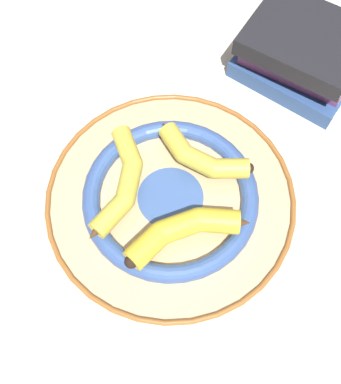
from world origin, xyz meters
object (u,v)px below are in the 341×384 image
Objects in this scene: banana_b at (122,183)px; decorative_bowl at (170,198)px; banana_c at (200,156)px; banana_a at (184,230)px; book_stack at (303,55)px.

decorative_bowl is at bearing -87.36° from banana_b.
decorative_bowl is 2.38× the size of banana_c.
banana_b is 0.12m from banana_c.
banana_a is 0.86× the size of banana_b.
banana_c is at bearing -104.89° from book_stack.
book_stack is (0.13, 0.24, -0.00)m from banana_c.
book_stack reaches higher than banana_b.
decorative_bowl is 0.34m from book_stack.
banana_a is at bearing -60.09° from decorative_bowl.
banana_a is at bearing -120.23° from banana_b.
banana_c is at bearing -122.65° from banana_a.
book_stack is at bearing 77.51° from banana_c.
banana_a reaches higher than decorative_bowl.
book_stack is at bearing 62.12° from decorative_bowl.
book_stack is at bearing -143.65° from banana_a.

